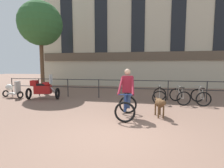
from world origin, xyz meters
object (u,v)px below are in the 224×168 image
object	(u,v)px
cyclist_with_bike	(127,95)
parked_bicycle_near_lamp	(160,95)
parked_bicycle_mid_left	(180,96)
parked_scooter	(12,90)
parked_motorcycle	(43,89)
parked_bicycle_mid_right	(200,97)
dog	(160,104)

from	to	relation	value
cyclist_with_bike	parked_bicycle_near_lamp	bearing A→B (deg)	62.96
parked_bicycle_mid_left	parked_scooter	xyz separation A→B (m)	(-9.07, -0.25, 0.10)
parked_bicycle_near_lamp	parked_scooter	bearing A→B (deg)	6.95
parked_bicycle_near_lamp	cyclist_with_bike	bearing A→B (deg)	69.04
parked_motorcycle	parked_scooter	distance (m)	2.00
cyclist_with_bike	parked_bicycle_mid_left	xyz separation A→B (m)	(2.26, 2.70, -0.41)
parked_motorcycle	parked_bicycle_mid_left	world-z (taller)	parked_motorcycle
parked_bicycle_mid_right	parked_bicycle_near_lamp	bearing A→B (deg)	1.84
parked_bicycle_mid_left	parked_bicycle_mid_right	xyz separation A→B (m)	(0.93, -0.00, -0.00)
parked_bicycle_near_lamp	parked_bicycle_mid_right	bearing A→B (deg)	-174.81
cyclist_with_bike	dog	size ratio (longest dim) A/B	1.71
cyclist_with_bike	parked_scooter	world-z (taller)	cyclist_with_bike
dog	parked_motorcycle	distance (m)	6.35
parked_motorcycle	parked_bicycle_near_lamp	size ratio (longest dim) A/B	1.51
parked_motorcycle	parked_bicycle_mid_right	xyz separation A→B (m)	(8.01, 0.36, -0.20)
dog	parked_scooter	bearing A→B (deg)	151.21
parked_motorcycle	parked_scooter	xyz separation A→B (m)	(-1.99, 0.11, -0.10)
dog	parked_bicycle_mid_left	xyz separation A→B (m)	(1.11, 2.53, -0.12)
parked_bicycle_mid_left	parked_scooter	bearing A→B (deg)	-8.35
parked_motorcycle	parked_bicycle_mid_right	world-z (taller)	parked_motorcycle
dog	parked_scooter	world-z (taller)	parked_scooter
cyclist_with_bike	parked_bicycle_near_lamp	distance (m)	3.04
cyclist_with_bike	parked_bicycle_mid_left	bearing A→B (deg)	49.16
parked_motorcycle	parked_bicycle_mid_left	size ratio (longest dim) A/B	1.46
parked_motorcycle	parked_bicycle_mid_left	xyz separation A→B (m)	(7.07, 0.36, -0.20)
parked_motorcycle	parked_bicycle_near_lamp	world-z (taller)	parked_motorcycle
parked_bicycle_mid_left	parked_scooter	distance (m)	9.07
cyclist_with_bike	parked_bicycle_mid_left	distance (m)	3.55
dog	parked_bicycle_mid_left	size ratio (longest dim) A/B	0.82
parked_bicycle_mid_right	parked_bicycle_mid_left	bearing A→B (deg)	1.83
parked_motorcycle	parked_bicycle_near_lamp	bearing A→B (deg)	-98.39
parked_scooter	dog	bearing A→B (deg)	-93.67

